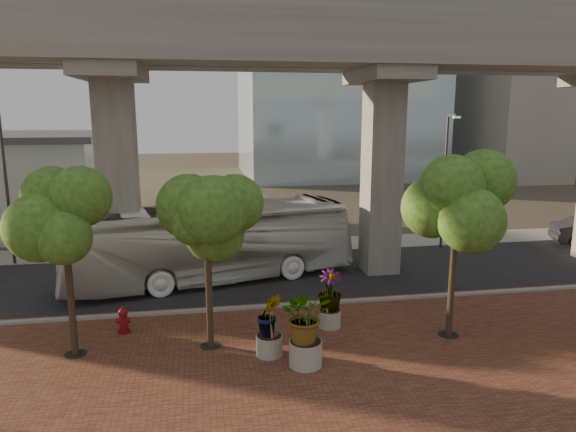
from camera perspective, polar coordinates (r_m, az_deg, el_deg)
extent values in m
plane|color=#3A342A|center=(22.57, -2.89, -8.41)|extent=(160.00, 160.00, 0.00)
cube|color=brown|center=(15.35, 0.90, -18.34)|extent=(70.00, 13.00, 0.06)
cube|color=black|center=(24.45, -3.46, -6.80)|extent=(90.00, 8.00, 0.04)
cube|color=gray|center=(20.69, -2.21, -10.06)|extent=(70.00, 0.25, 0.16)
cube|color=gray|center=(29.69, -4.63, -3.50)|extent=(90.00, 3.00, 0.06)
cube|color=gray|center=(21.83, -3.31, 18.90)|extent=(72.00, 2.40, 1.80)
cube|color=gray|center=(24.98, -4.19, 17.93)|extent=(72.00, 2.40, 1.80)
cube|color=gray|center=(26.26, -4.48, 20.69)|extent=(72.00, 0.12, 1.00)
cube|color=gray|center=(70.12, 26.36, 13.81)|extent=(18.00, 16.00, 24.00)
imported|color=silver|center=(23.73, -8.57, -2.91)|extent=(13.49, 5.96, 3.66)
cylinder|color=maroon|center=(19.35, -17.75, -12.10)|extent=(0.43, 0.43, 0.10)
cylinder|color=maroon|center=(19.22, -17.81, -11.15)|extent=(0.29, 0.29, 0.69)
sphere|color=maroon|center=(19.09, -17.87, -10.19)|extent=(0.33, 0.33, 0.33)
cylinder|color=maroon|center=(19.04, -17.90, -9.76)|extent=(0.10, 0.10, 0.12)
cylinder|color=maroon|center=(19.20, -17.82, -10.98)|extent=(0.48, 0.19, 0.19)
cylinder|color=gray|center=(16.19, 1.96, -14.99)|extent=(1.01, 1.01, 0.78)
imported|color=#275015|center=(15.68, 1.99, -10.96)|extent=(2.24, 2.24, 1.68)
cylinder|color=#9F9990|center=(18.91, 4.64, -11.26)|extent=(0.81, 0.81, 0.63)
imported|color=#275015|center=(18.53, 4.70, -8.25)|extent=(1.97, 1.97, 1.48)
cylinder|color=#AFA99E|center=(16.83, -2.10, -14.14)|extent=(0.85, 0.85, 0.66)
imported|color=#275015|center=(16.41, -2.12, -10.88)|extent=(1.88, 1.88, 1.41)
cylinder|color=#403424|center=(17.65, -22.96, -8.72)|extent=(0.22, 0.22, 3.58)
cylinder|color=black|center=(18.31, -22.52, -13.98)|extent=(0.70, 0.70, 0.01)
cylinder|color=#403424|center=(17.11, -8.74, -9.32)|extent=(0.22, 0.22, 3.14)
cylinder|color=black|center=(17.73, -8.58, -14.05)|extent=(0.70, 0.70, 0.01)
cylinder|color=#403424|center=(18.53, 17.71, -7.53)|extent=(0.22, 0.22, 3.49)
cylinder|color=black|center=(19.15, 17.39, -12.47)|extent=(0.70, 0.70, 0.01)
cylinder|color=#2C2C30|center=(29.15, -28.82, 3.20)|extent=(0.15, 0.15, 8.32)
cylinder|color=#2E2E33|center=(30.05, 16.98, 3.50)|extent=(0.13, 0.13, 7.47)
cube|color=#2E2E33|center=(29.39, 17.82, 10.60)|extent=(0.14, 0.93, 0.14)
cube|color=silver|center=(28.97, 18.23, 10.39)|extent=(0.37, 0.19, 0.11)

